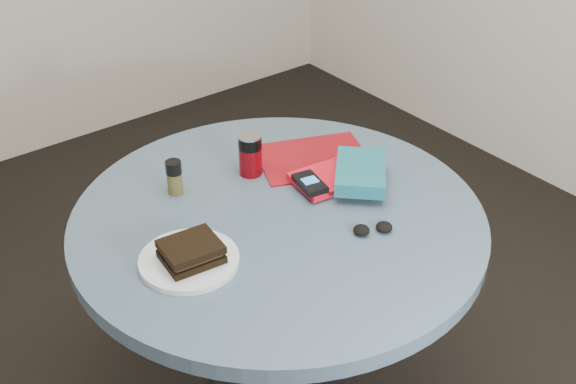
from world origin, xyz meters
TOP-DOWN VIEW (x-y plane):
  - table at (0.00, 0.00)m, footprint 1.00×1.00m
  - plate at (-0.27, -0.03)m, footprint 0.24×0.24m
  - sandwich at (-0.27, -0.04)m, footprint 0.13×0.12m
  - soda_can at (0.05, 0.19)m, footprint 0.07×0.07m
  - pepper_grinder at (-0.15, 0.23)m, footprint 0.05×0.05m
  - magazine at (0.23, 0.15)m, footprint 0.35×0.31m
  - red_book at (0.20, 0.03)m, footprint 0.22×0.16m
  - novel at (0.24, -0.03)m, footprint 0.22×0.22m
  - mp3_player at (0.12, 0.02)m, footprint 0.07×0.11m
  - headphones at (0.13, -0.20)m, footprint 0.10×0.08m

SIDE VIEW (x-z plane):
  - table at x=0.00m, z-range 0.21..0.96m
  - magazine at x=0.23m, z-range 0.75..0.76m
  - plate at x=-0.27m, z-range 0.75..0.76m
  - headphones at x=0.13m, z-range 0.75..0.77m
  - red_book at x=0.20m, z-range 0.76..0.77m
  - mp3_player at x=0.12m, z-range 0.77..0.79m
  - sandwich at x=-0.27m, z-range 0.76..0.81m
  - novel at x=0.24m, z-range 0.77..0.81m
  - pepper_grinder at x=-0.15m, z-range 0.75..0.84m
  - soda_can at x=0.05m, z-range 0.75..0.87m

